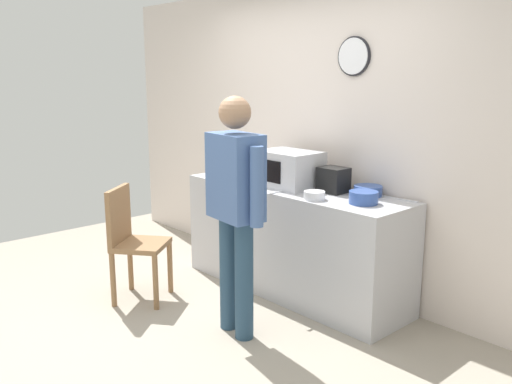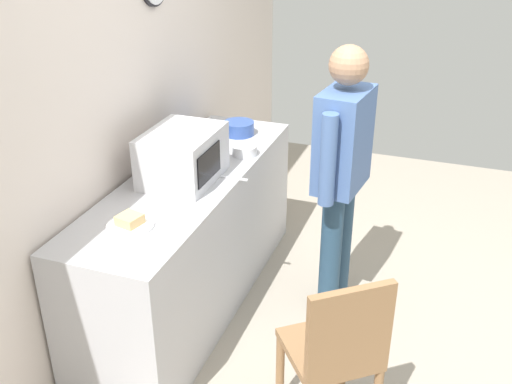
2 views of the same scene
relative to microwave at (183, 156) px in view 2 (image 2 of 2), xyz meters
The scene contains 13 objects.
ground_plane 1.61m from the microwave, 92.32° to the right, with size 6.00×6.00×0.00m, color #9E9384.
back_wall 0.46m from the microwave, 97.19° to the left, with size 5.40×0.13×2.60m.
kitchen_counter 0.61m from the microwave, ahead, with size 2.09×0.62×0.91m, color #B7B7BC.
microwave is the anchor object (origin of this frame).
sandwich_plate 0.61m from the microwave, behind, with size 0.24×0.24×0.07m.
salad_bowl 0.52m from the microwave, 23.67° to the right, with size 0.16×0.16×0.06m, color white.
cereal_bowl 0.70m from the microwave, 16.59° to the left, with size 0.22×0.22×0.08m, color #33519E.
mixing_bowl 0.80m from the microwave, ahead, with size 0.21×0.21×0.09m, color #33519E.
toaster 0.41m from the microwave, 14.86° to the left, with size 0.22×0.18×0.20m, color black.
fork_utensil 1.01m from the microwave, 16.22° to the left, with size 0.17×0.02×0.01m, color silver.
spoon_utensil 0.33m from the microwave, 69.20° to the right, with size 0.17×0.02×0.01m, color silver.
person_standing 0.93m from the microwave, 69.12° to the right, with size 0.59×0.29×1.69m.
wooden_chair 1.41m from the microwave, 122.82° to the right, with size 0.56×0.56×0.94m.
Camera 2 is at (-2.78, -0.24, 2.40)m, focal length 41.66 mm.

